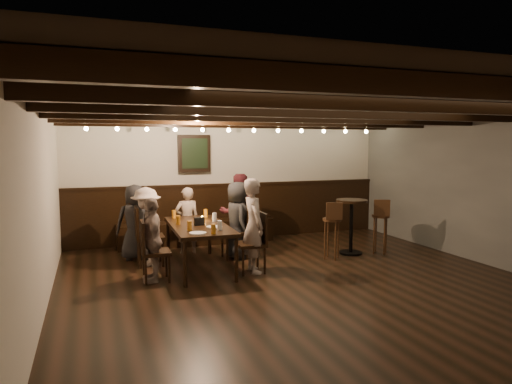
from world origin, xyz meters
name	(u,v)px	position (x,y,z in m)	size (l,w,h in m)	color
room	(238,193)	(-0.29, 2.21, 1.07)	(7.00, 7.00, 7.00)	black
dining_table	(199,228)	(-1.17, 1.47, 0.64)	(0.89, 1.87, 0.69)	black
chair_left_near	(149,247)	(-1.87, 1.94, 0.29)	(0.45, 0.45, 0.95)	black
chair_left_far	(155,263)	(-1.90, 1.04, 0.26)	(0.41, 0.41, 0.86)	black
chair_right_near	(236,242)	(-0.43, 1.90, 0.28)	(0.44, 0.44, 0.93)	black
chair_right_far	(252,254)	(-0.46, 1.00, 0.28)	(0.43, 0.43, 0.91)	black
person_bench_left	(135,222)	(-2.04, 2.40, 0.64)	(0.62, 0.40, 1.27)	black
person_bench_centre	(187,220)	(-1.13, 2.52, 0.59)	(0.43, 0.28, 1.18)	gray
person_bench_right	(238,213)	(-0.24, 2.34, 0.70)	(0.68, 0.53, 1.41)	#561D25
person_left_near	(147,227)	(-1.90, 1.94, 0.63)	(0.81, 0.47, 1.25)	#B8A59C
person_left_far	(152,240)	(-1.93, 1.04, 0.60)	(0.70, 0.29, 1.19)	gray
person_right_near	(237,220)	(-0.40, 1.90, 0.65)	(0.64, 0.41, 1.30)	black
person_right_far	(254,226)	(-0.43, 1.00, 0.71)	(0.52, 0.34, 1.42)	gray
pint_a	(174,214)	(-1.42, 2.18, 0.76)	(0.07, 0.07, 0.14)	#BF7219
pint_b	(206,213)	(-0.90, 2.11, 0.76)	(0.07, 0.07, 0.14)	#BF7219
pint_c	(178,220)	(-1.46, 1.58, 0.76)	(0.07, 0.07, 0.14)	#BF7219
pint_d	(215,217)	(-0.86, 1.66, 0.76)	(0.07, 0.07, 0.14)	silver
pint_e	(189,226)	(-1.40, 1.03, 0.76)	(0.07, 0.07, 0.14)	#BF7219
pint_f	(220,225)	(-0.98, 0.91, 0.76)	(0.07, 0.07, 0.14)	silver
pint_g	(213,229)	(-1.14, 0.67, 0.76)	(0.07, 0.07, 0.14)	#BF7219
plate_near	(198,233)	(-1.34, 0.77, 0.70)	(0.24, 0.24, 0.01)	white
plate_far	(214,227)	(-1.00, 1.16, 0.70)	(0.24, 0.24, 0.01)	white
condiment_caddy	(199,221)	(-1.17, 1.42, 0.75)	(0.15, 0.10, 0.12)	black
candle	(202,220)	(-1.04, 1.77, 0.72)	(0.05, 0.05, 0.05)	beige
high_top_table	(351,218)	(1.57, 1.49, 0.63)	(0.54, 0.54, 0.97)	black
bar_stool_left	(332,238)	(1.07, 1.29, 0.36)	(0.33, 0.34, 0.98)	#3C2413
bar_stool_right	(380,233)	(2.07, 1.34, 0.36)	(0.35, 0.36, 0.98)	#3C2413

